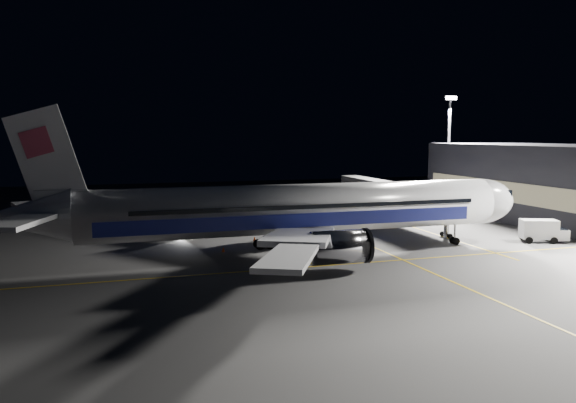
% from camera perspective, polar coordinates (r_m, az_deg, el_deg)
% --- Properties ---
extents(ground, '(200.00, 200.00, 0.00)m').
position_cam_1_polar(ground, '(64.43, 1.12, -5.40)').
color(ground, '#4C4C4F').
rests_on(ground, ground).
extents(guide_line_main, '(0.25, 80.00, 0.01)m').
position_cam_1_polar(guide_line_main, '(68.16, 9.16, -4.80)').
color(guide_line_main, gold).
rests_on(guide_line_main, ground).
extents(guide_line_cross, '(70.00, 0.25, 0.01)m').
position_cam_1_polar(guide_line_cross, '(58.91, 2.95, -6.58)').
color(guide_line_cross, gold).
rests_on(guide_line_cross, ground).
extents(guide_line_side, '(0.25, 40.00, 0.01)m').
position_cam_1_polar(guide_line_side, '(82.45, 13.58, -2.87)').
color(guide_line_side, gold).
rests_on(guide_line_side, ground).
extents(airliner, '(61.48, 54.22, 16.64)m').
position_cam_1_polar(airliner, '(63.21, 0.20, -0.89)').
color(airliner, silver).
rests_on(airliner, ground).
extents(terminal, '(18.12, 40.00, 12.00)m').
position_cam_1_polar(terminal, '(99.09, 24.51, 1.81)').
color(terminal, black).
rests_on(terminal, ground).
extents(jet_bridge, '(3.60, 34.40, 6.30)m').
position_cam_1_polar(jet_bridge, '(88.79, 11.02, 0.86)').
color(jet_bridge, '#B2B2B7').
rests_on(jet_bridge, ground).
extents(floodlight_mast_north, '(2.40, 0.68, 20.70)m').
position_cam_1_polar(floodlight_mast_north, '(109.49, 16.03, 5.93)').
color(floodlight_mast_north, '#59595E').
rests_on(floodlight_mast_north, ground).
extents(service_truck, '(6.06, 4.09, 2.89)m').
position_cam_1_polar(service_truck, '(78.32, 24.48, -2.67)').
color(service_truck, silver).
rests_on(service_truck, ground).
extents(baggage_tug, '(2.49, 2.25, 1.49)m').
position_cam_1_polar(baggage_tug, '(76.01, -10.34, -3.09)').
color(baggage_tug, black).
rests_on(baggage_tug, ground).
extents(safety_cone_a, '(0.44, 0.44, 0.65)m').
position_cam_1_polar(safety_cone_a, '(68.50, 1.14, -4.38)').
color(safety_cone_a, '#E34909').
rests_on(safety_cone_a, ground).
extents(safety_cone_b, '(0.42, 0.42, 0.63)m').
position_cam_1_polar(safety_cone_b, '(72.39, -3.42, -3.79)').
color(safety_cone_b, '#E34909').
rests_on(safety_cone_b, ground).
extents(safety_cone_c, '(0.38, 0.38, 0.57)m').
position_cam_1_polar(safety_cone_c, '(66.23, -6.59, -4.86)').
color(safety_cone_c, '#E34909').
rests_on(safety_cone_c, ground).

